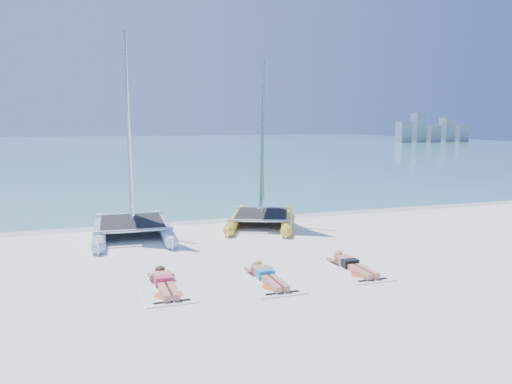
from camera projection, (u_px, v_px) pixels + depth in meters
ground at (240, 262)px, 12.09m from camera, size 140.00×140.00×0.00m
sea at (112, 146)px, 71.21m from camera, size 140.00×115.00×0.01m
wet_sand_strip at (194, 220)px, 17.25m from camera, size 140.00×1.40×0.01m
distant_skyline at (431, 131)px, 87.02m from camera, size 14.00×2.00×5.00m
catamaran_blue at (130, 171)px, 14.91m from camera, size 2.44×4.79×6.41m
catamaran_yellow at (262, 168)px, 16.76m from camera, size 3.54×4.71×5.81m
towel_a at (166, 290)px, 10.08m from camera, size 1.00×1.85×0.02m
sunbather_a at (164, 282)px, 10.24m from camera, size 0.37×1.73×0.26m
towel_b at (269, 282)px, 10.56m from camera, size 1.00×1.85×0.02m
sunbather_b at (266, 274)px, 10.73m from camera, size 0.37×1.73×0.26m
towel_c at (355, 271)px, 11.38m from camera, size 1.00×1.85×0.02m
sunbather_c at (351, 264)px, 11.54m from camera, size 0.37×1.73×0.26m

